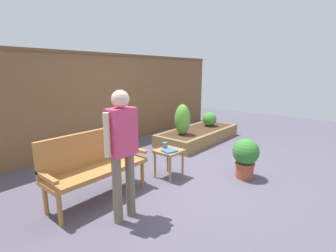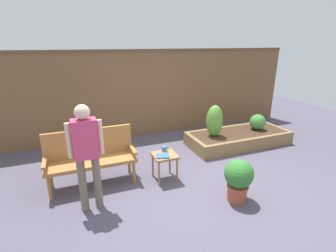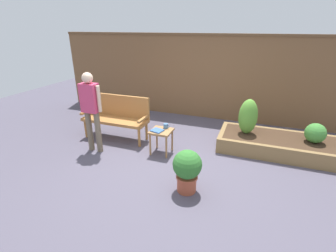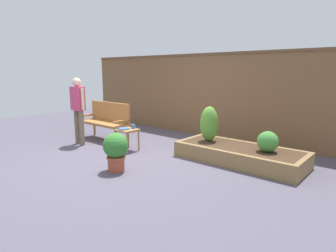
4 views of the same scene
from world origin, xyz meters
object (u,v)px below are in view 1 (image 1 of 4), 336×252
(cup_on_table, at_px, (165,145))
(potted_boxwood, at_px, (246,156))
(side_table, at_px, (169,155))
(garden_bench, at_px, (94,161))
(shrub_near_bench, at_px, (182,120))
(shrub_far_corner, at_px, (210,119))
(person_by_bench, at_px, (122,145))
(book_on_table, at_px, (170,151))

(cup_on_table, distance_m, potted_boxwood, 1.35)
(potted_boxwood, bearing_deg, side_table, 129.16)
(garden_bench, bearing_deg, shrub_near_bench, 10.24)
(garden_bench, height_order, cup_on_table, garden_bench)
(garden_bench, height_order, potted_boxwood, garden_bench)
(side_table, height_order, shrub_far_corner, shrub_far_corner)
(side_table, relative_size, potted_boxwood, 0.71)
(potted_boxwood, distance_m, person_by_bench, 2.23)
(shrub_near_bench, relative_size, person_by_bench, 0.46)
(side_table, height_order, book_on_table, book_on_table)
(side_table, relative_size, cup_on_table, 3.85)
(garden_bench, bearing_deg, shrub_far_corner, 7.10)
(book_on_table, relative_size, potted_boxwood, 0.32)
(shrub_far_corner, xyz_separation_m, person_by_bench, (-4.00, -1.22, 0.45))
(shrub_far_corner, distance_m, person_by_bench, 4.21)
(shrub_near_bench, bearing_deg, shrub_far_corner, 0.00)
(garden_bench, distance_m, shrub_far_corner, 3.95)
(shrub_near_bench, height_order, shrub_far_corner, shrub_near_bench)
(cup_on_table, height_order, potted_boxwood, potted_boxwood)
(book_on_table, height_order, potted_boxwood, potted_boxwood)
(book_on_table, distance_m, potted_boxwood, 1.27)
(side_table, bearing_deg, cup_on_table, 70.10)
(side_table, distance_m, person_by_bench, 1.43)
(potted_boxwood, xyz_separation_m, shrub_near_bench, (0.71, 1.84, 0.27))
(side_table, xyz_separation_m, shrub_far_corner, (2.73, 0.86, 0.09))
(shrub_near_bench, distance_m, person_by_bench, 3.05)
(garden_bench, relative_size, book_on_table, 6.69)
(book_on_table, distance_m, shrub_near_bench, 1.83)
(potted_boxwood, relative_size, person_by_bench, 0.43)
(garden_bench, distance_m, book_on_table, 1.21)
(potted_boxwood, height_order, shrub_near_bench, shrub_near_bench)
(book_on_table, relative_size, shrub_far_corner, 0.58)
(cup_on_table, height_order, person_by_bench, person_by_bench)
(person_by_bench, bearing_deg, garden_bench, 83.51)
(cup_on_table, distance_m, book_on_table, 0.22)
(garden_bench, xyz_separation_m, potted_boxwood, (1.99, -1.35, -0.16))
(book_on_table, bearing_deg, side_table, 62.45)
(cup_on_table, relative_size, shrub_near_bench, 0.18)
(garden_bench, distance_m, potted_boxwood, 2.41)
(shrub_far_corner, bearing_deg, book_on_table, -161.74)
(book_on_table, distance_m, shrub_far_corner, 2.94)
(side_table, xyz_separation_m, book_on_table, (-0.06, -0.06, 0.10))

